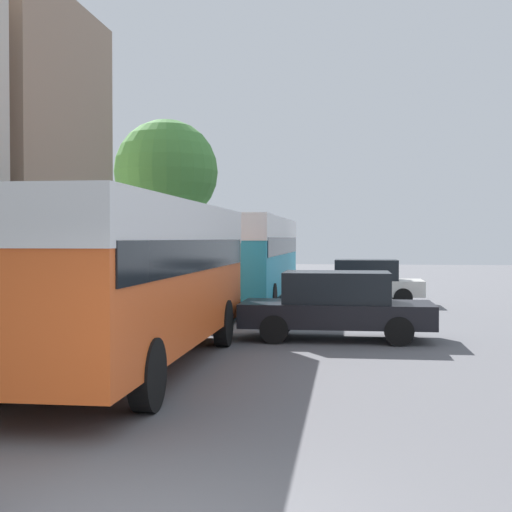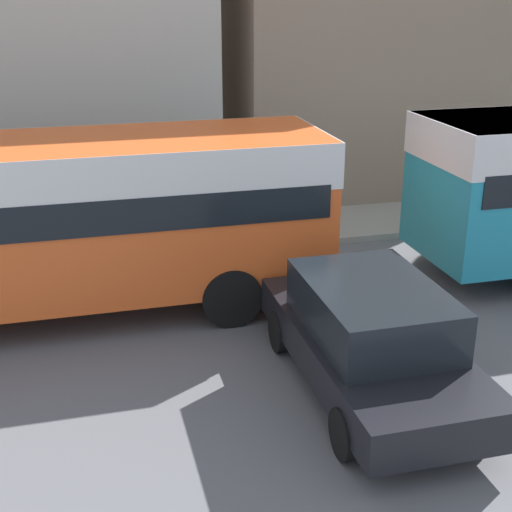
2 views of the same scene
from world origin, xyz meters
TOP-DOWN VIEW (x-y plane):
  - bus_lead at (-2.00, 7.29)m, footprint 2.58×9.51m
  - bus_following at (-1.58, 19.52)m, footprint 2.51×10.90m
  - car_crossing at (2.44, 20.61)m, footprint 3.97×1.94m
  - car_far_curb at (1.55, 11.61)m, footprint 4.38×1.94m
  - pedestrian_near_curb at (-5.83, 18.78)m, footprint 0.40×0.40m
  - street_tree at (-5.21, 22.18)m, footprint 4.03×4.03m

SIDE VIEW (x-z plane):
  - car_far_curb at x=1.55m, z-range 0.02..1.59m
  - car_crossing at x=2.44m, z-range 0.02..1.61m
  - pedestrian_near_curb at x=-5.83m, z-range 0.16..1.86m
  - bus_lead at x=-2.00m, z-range 0.45..3.40m
  - bus_following at x=-1.58m, z-range 0.46..3.49m
  - street_tree at x=-5.21m, z-range 1.52..8.31m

